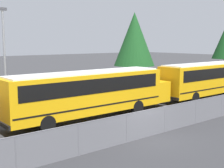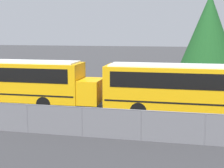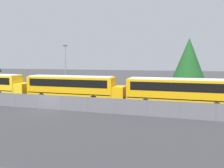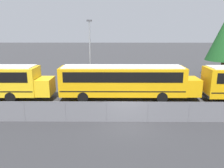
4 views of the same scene
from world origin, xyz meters
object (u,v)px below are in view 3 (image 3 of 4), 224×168
tree_1 (189,59)px  school_bus_2 (73,86)px  light_pole (65,67)px  school_bus_3 (182,90)px

tree_1 → school_bus_2: bearing=-142.4°
school_bus_2 → light_pole: (-3.93, 5.40, 2.30)m
school_bus_2 → tree_1: size_ratio=1.50×
light_pole → tree_1: size_ratio=0.87×
school_bus_2 → tree_1: (14.97, 11.52, 3.64)m
school_bus_3 → light_pole: light_pole is taller
tree_1 → light_pole: bearing=-162.0°
school_bus_2 → school_bus_3: same height
school_bus_2 → light_pole: bearing=126.0°
light_pole → tree_1: 19.91m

